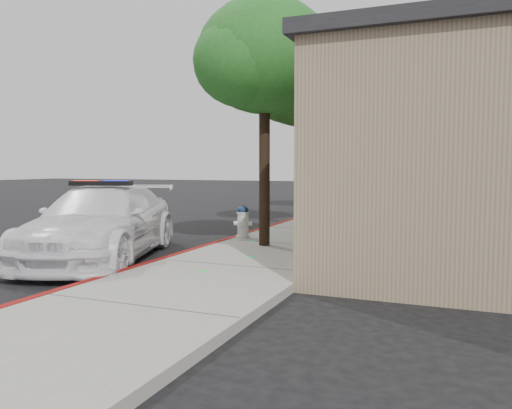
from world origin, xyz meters
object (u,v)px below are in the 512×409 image
(street_tree_near, at_px, (265,61))
(clapboard_building, at_px, (501,162))
(police_car, at_px, (102,222))
(street_tree_far, at_px, (345,100))
(fire_hydrant, at_px, (243,221))
(street_tree_mid, at_px, (301,91))

(street_tree_near, bearing_deg, clapboard_building, 50.49)
(police_car, bearing_deg, street_tree_far, 61.95)
(police_car, height_order, fire_hydrant, police_car)
(police_car, height_order, street_tree_mid, street_tree_mid)
(street_tree_mid, bearing_deg, street_tree_near, -82.38)
(fire_hydrant, xyz_separation_m, street_tree_far, (0.39, 10.18, 4.33))
(police_car, distance_m, street_tree_mid, 8.20)
(street_tree_near, relative_size, street_tree_far, 0.90)
(clapboard_building, xyz_separation_m, fire_hydrant, (-6.34, -5.52, -1.55))
(street_tree_near, xyz_separation_m, street_tree_far, (-0.60, 11.15, 0.50))
(fire_hydrant, relative_size, street_tree_far, 0.13)
(clapboard_building, distance_m, street_tree_near, 8.71)
(fire_hydrant, distance_m, street_tree_mid, 5.41)
(fire_hydrant, xyz_separation_m, street_tree_mid, (0.35, 3.80, 3.84))
(street_tree_near, bearing_deg, fire_hydrant, 135.58)
(street_tree_far, bearing_deg, street_tree_near, -86.94)
(police_car, bearing_deg, clapboard_building, 28.30)
(street_tree_mid, bearing_deg, street_tree_far, 89.64)
(clapboard_building, relative_size, police_car, 3.56)
(fire_hydrant, relative_size, street_tree_mid, 0.15)
(clapboard_building, bearing_deg, street_tree_far, 141.87)
(police_car, xyz_separation_m, street_tree_mid, (2.27, 7.00, 3.62))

